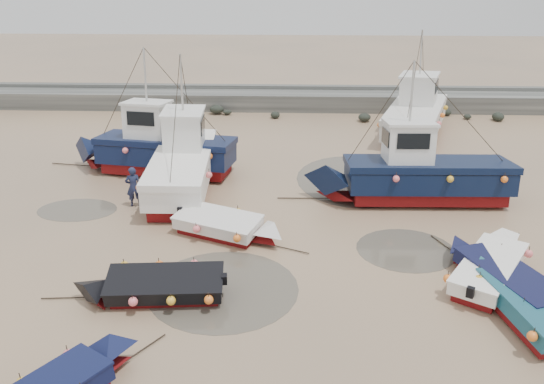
{
  "coord_description": "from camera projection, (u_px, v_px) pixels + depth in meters",
  "views": [
    {
      "loc": [
        0.08,
        -15.67,
        10.39
      ],
      "look_at": [
        -0.61,
        4.17,
        1.4
      ],
      "focal_mm": 35.0,
      "sensor_mm": 36.0,
      "label": 1
    }
  ],
  "objects": [
    {
      "name": "cabin_boat_0",
      "position": [
        154.0,
        147.0,
        26.94
      ],
      "size": [
        10.07,
        3.74,
        6.22
      ],
      "rotation": [
        0.0,
        0.0,
        1.42
      ],
      "color": "maroon",
      "rests_on": "ground"
    },
    {
      "name": "dinghy_3",
      "position": [
        493.0,
        264.0,
        18.35
      ],
      "size": [
        4.23,
        5.61,
        1.43
      ],
      "rotation": [
        0.0,
        0.0,
        -0.61
      ],
      "color": "maroon",
      "rests_on": "ground"
    },
    {
      "name": "cabin_boat_2",
      "position": [
        415.0,
        173.0,
        23.83
      ],
      "size": [
        10.53,
        3.23,
        6.22
      ],
      "rotation": [
        0.0,
        0.0,
        1.59
      ],
      "color": "maroon",
      "rests_on": "ground"
    },
    {
      "name": "person",
      "position": [
        136.0,
        206.0,
        23.84
      ],
      "size": [
        0.79,
        0.65,
        1.86
      ],
      "primitive_type": "imported",
      "rotation": [
        0.0,
        0.0,
        3.49
      ],
      "color": "#1B213E",
      "rests_on": "ground"
    },
    {
      "name": "dinghy_2",
      "position": [
        521.0,
        300.0,
        16.44
      ],
      "size": [
        2.57,
        5.9,
        1.43
      ],
      "rotation": [
        0.0,
        0.0,
        0.21
      ],
      "color": "maroon",
      "rests_on": "ground"
    },
    {
      "name": "seawall",
      "position": [
        290.0,
        100.0,
        38.32
      ],
      "size": [
        60.0,
        4.92,
        1.5
      ],
      "color": "slate",
      "rests_on": "ground"
    },
    {
      "name": "cabin_boat_3",
      "position": [
        418.0,
        113.0,
        32.85
      ],
      "size": [
        5.69,
        10.16,
        6.22
      ],
      "rotation": [
        0.0,
        0.0,
        -0.35
      ],
      "color": "maroon",
      "rests_on": "ground"
    },
    {
      "name": "dinghy_6",
      "position": [
        501.0,
        273.0,
        17.84
      ],
      "size": [
        3.26,
        5.87,
        1.43
      ],
      "rotation": [
        0.0,
        0.0,
        0.4
      ],
      "color": "maroon",
      "rests_on": "ground"
    },
    {
      "name": "puddle_b",
      "position": [
        406.0,
        250.0,
        20.29
      ],
      "size": [
        3.78,
        3.78,
        0.01
      ],
      "primitive_type": "cylinder",
      "color": "#544D41",
      "rests_on": "ground"
    },
    {
      "name": "puddle_d",
      "position": [
        355.0,
        180.0,
        26.55
      ],
      "size": [
        5.84,
        5.84,
        0.01
      ],
      "primitive_type": "cylinder",
      "color": "#544D41",
      "rests_on": "ground"
    },
    {
      "name": "dinghy_5",
      "position": [
        227.0,
        224.0,
        21.07
      ],
      "size": [
        5.5,
        3.1,
        1.43
      ],
      "rotation": [
        0.0,
        0.0,
        -1.96
      ],
      "color": "maroon",
      "rests_on": "ground"
    },
    {
      "name": "puddle_a",
      "position": [
        223.0,
        289.0,
        17.94
      ],
      "size": [
        5.13,
        5.13,
        0.01
      ],
      "primitive_type": "cylinder",
      "color": "#544D41",
      "rests_on": "ground"
    },
    {
      "name": "cabin_boat_1",
      "position": [
        184.0,
        160.0,
        25.43
      ],
      "size": [
        3.28,
        10.71,
        6.22
      ],
      "rotation": [
        0.0,
        0.0,
        0.05
      ],
      "color": "maroon",
      "rests_on": "ground"
    },
    {
      "name": "ground",
      "position": [
        285.0,
        278.0,
        18.56
      ],
      "size": [
        120.0,
        120.0,
        0.0
      ],
      "primitive_type": "plane",
      "color": "tan",
      "rests_on": "ground"
    },
    {
      "name": "dinghy_4",
      "position": [
        154.0,
        283.0,
        17.3
      ],
      "size": [
        6.11,
        2.12,
        1.43
      ],
      "rotation": [
        0.0,
        0.0,
        1.65
      ],
      "color": "maroon",
      "rests_on": "ground"
    },
    {
      "name": "puddle_c",
      "position": [
        77.0,
        210.0,
        23.43
      ],
      "size": [
        3.51,
        3.51,
        0.01
      ],
      "primitive_type": "cylinder",
      "color": "#544D41",
      "rests_on": "ground"
    }
  ]
}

